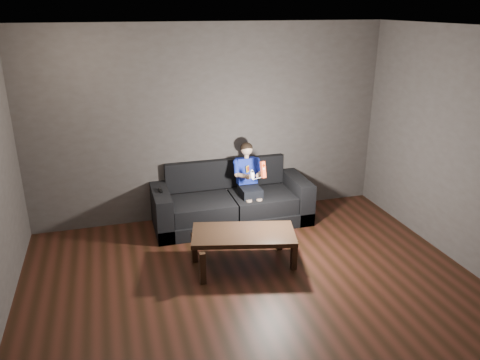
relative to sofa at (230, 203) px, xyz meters
name	(u,v)px	position (x,y,z in m)	size (l,w,h in m)	color
floor	(269,313)	(-0.19, -2.18, -0.27)	(5.00, 5.00, 0.00)	black
back_wall	(211,124)	(-0.19, 0.32, 1.08)	(5.00, 0.04, 2.70)	#3E3836
ceiling	(276,31)	(-0.19, -2.18, 2.43)	(5.00, 5.00, 0.02)	white
sofa	(230,203)	(0.00, 0.00, 0.00)	(2.16, 0.93, 0.84)	black
child	(249,176)	(0.25, -0.06, 0.41)	(0.41, 0.50, 1.01)	black
wii_remote_red	(263,169)	(0.32, -0.45, 0.62)	(0.07, 0.09, 0.22)	#ED4A23
nunchuk_white	(252,175)	(0.18, -0.45, 0.56)	(0.06, 0.09, 0.14)	white
wii_remote_black	(160,190)	(-0.97, -0.08, 0.33)	(0.04, 0.14, 0.03)	black
coffee_table	(243,237)	(-0.17, -1.22, 0.10)	(1.29, 0.86, 0.43)	black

